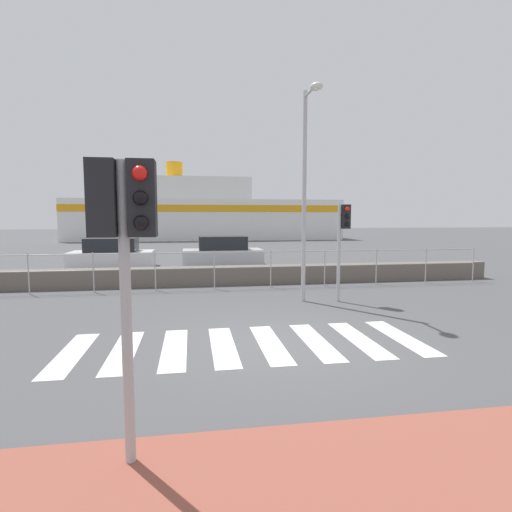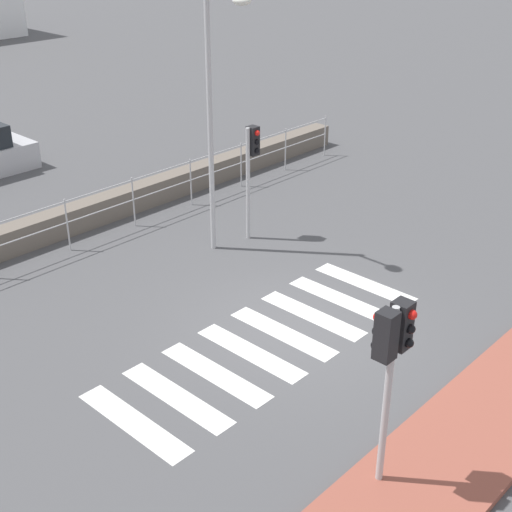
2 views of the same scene
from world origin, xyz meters
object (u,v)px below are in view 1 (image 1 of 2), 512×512
at_px(streetlamp, 307,171).
at_px(parked_car_white, 112,255).
at_px(traffic_light_near, 124,229).
at_px(ferry_boat, 200,214).
at_px(traffic_light_far, 343,231).
at_px(parked_car_silver, 223,253).

distance_m(streetlamp, parked_car_white, 11.95).
xyz_separation_m(traffic_light_near, ferry_boat, (1.61, 41.69, 0.52)).
xyz_separation_m(streetlamp, ferry_boat, (-2.15, 34.64, -0.85)).
xyz_separation_m(streetlamp, parked_car_white, (-6.95, 9.23, -3.07)).
relative_size(streetlamp, ferry_boat, 0.20).
xyz_separation_m(traffic_light_near, parked_car_white, (-3.19, 16.27, -1.70)).
relative_size(traffic_light_far, parked_car_white, 0.72).
height_order(traffic_light_near, parked_car_silver, traffic_light_near).
distance_m(streetlamp, parked_car_silver, 9.85).
xyz_separation_m(streetlamp, parked_car_silver, (-1.63, 9.23, -3.05)).
bearing_deg(streetlamp, parked_car_white, 127.00).
relative_size(traffic_light_far, ferry_boat, 0.10).
xyz_separation_m(ferry_boat, parked_car_white, (-4.81, -25.42, -2.22)).
height_order(ferry_boat, parked_car_silver, ferry_boat).
bearing_deg(parked_car_white, streetlamp, -53.00).
bearing_deg(parked_car_white, traffic_light_near, -78.90).
xyz_separation_m(traffic_light_far, parked_car_white, (-8.04, 9.20, -1.43)).
height_order(traffic_light_far, parked_car_silver, traffic_light_far).
relative_size(parked_car_white, parked_car_silver, 0.98).
bearing_deg(parked_car_white, traffic_light_far, -48.86).
relative_size(traffic_light_near, streetlamp, 0.50).
height_order(traffic_light_far, parked_car_white, traffic_light_far).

